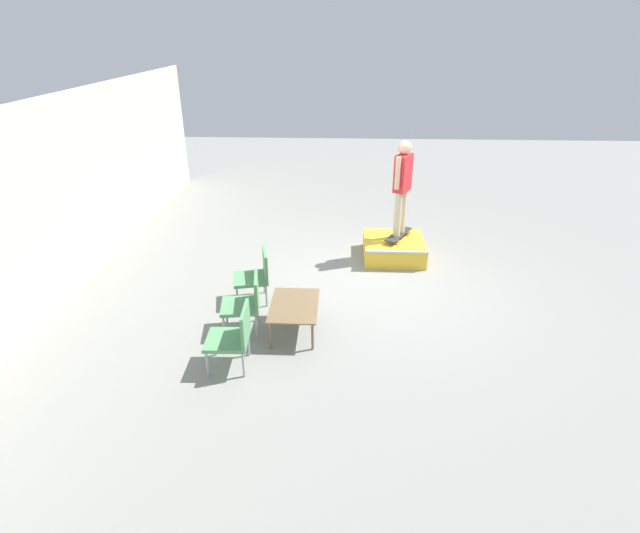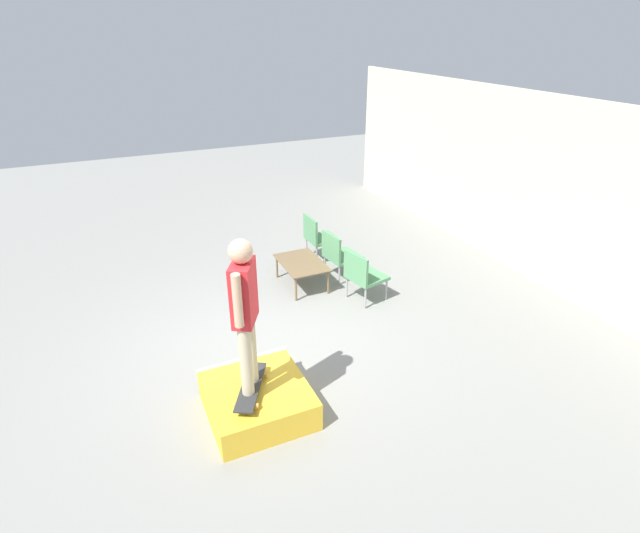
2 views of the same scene
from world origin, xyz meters
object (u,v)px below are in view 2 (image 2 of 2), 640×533
patio_chair_right (363,274)px  patio_chair_center (339,253)px  patio_chair_left (318,236)px  skateboard_on_ramp (251,387)px  skate_ramp_box (258,400)px  person_skater (244,305)px  coffee_table (302,264)px

patio_chair_right → patio_chair_center: bearing=-12.8°
patio_chair_left → skateboard_on_ramp: bearing=143.9°
skate_ramp_box → person_skater: person_skater is taller
skate_ramp_box → coffee_table: 3.05m
person_skater → patio_chair_right: person_skater is taller
patio_chair_left → coffee_table: bearing=139.3°
skateboard_on_ramp → person_skater: 1.02m
skateboard_on_ramp → patio_chair_left: size_ratio=0.98×
skate_ramp_box → skateboard_on_ramp: skateboard_on_ramp is taller
person_skater → coffee_table: bearing=176.6°
patio_chair_center → patio_chair_right: 0.84m
coffee_table → patio_chair_right: size_ratio=1.16×
coffee_table → patio_chair_center: bearing=88.9°
person_skater → patio_chair_center: person_skater is taller
patio_chair_center → patio_chair_right: same height
skate_ramp_box → patio_chair_center: size_ratio=1.35×
person_skater → patio_chair_left: person_skater is taller
skate_ramp_box → patio_chair_right: (-1.73, 2.28, 0.29)m
coffee_table → patio_chair_right: patio_chair_right is taller
skateboard_on_ramp → patio_chair_left: patio_chair_left is taller
skate_ramp_box → skateboard_on_ramp: 0.28m
patio_chair_left → person_skater: bearing=143.9°
skateboard_on_ramp → patio_chair_right: patio_chair_right is taller
person_skater → coffee_table: person_skater is taller
coffee_table → patio_chair_right: (0.86, 0.67, 0.08)m
person_skater → patio_chair_right: size_ratio=2.04×
skate_ramp_box → patio_chair_left: patio_chair_left is taller
coffee_table → patio_chair_center: 0.67m
patio_chair_left → patio_chair_right: size_ratio=1.00×
person_skater → patio_chair_left: (-3.48, 2.35, -0.99)m
person_skater → patio_chair_left: 4.31m
skateboard_on_ramp → patio_chair_right: bearing=155.8°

